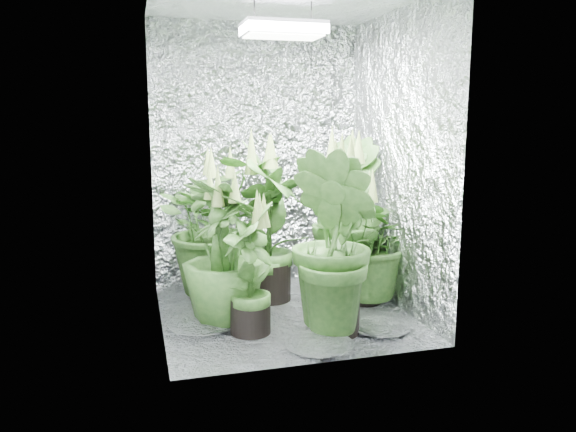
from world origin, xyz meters
The scene contains 13 objects.
ground centered at (0.00, 0.00, 0.00)m, with size 1.60×1.60×0.00m, color silver.
walls centered at (0.00, 0.00, 1.00)m, with size 1.62×1.62×2.00m.
ceiling centered at (0.00, 0.00, 2.00)m, with size 1.60×1.60×0.01m, color silver.
grow_lamp centered at (0.00, 0.00, 1.83)m, with size 0.50×0.30×0.22m.
plant_a centered at (-0.36, 0.52, 0.53)m, with size 1.08×1.08×1.10m.
plant_b centered at (-0.02, 0.31, 0.56)m, with size 0.79×0.79×1.21m.
plant_c centered at (0.55, 0.34, 0.57)m, with size 0.64×0.64×1.23m.
plant_d centered at (-0.41, -0.09, 0.47)m, with size 0.72×0.72×1.00m.
plant_e centered at (0.61, 0.08, 0.45)m, with size 0.94×0.94×0.95m.
plant_f centered at (-0.28, -0.28, 0.39)m, with size 0.50×0.50×0.87m.
plant_g centered at (0.21, -0.41, 0.56)m, with size 0.71×0.71×1.20m.
circulation_fan centered at (0.62, 0.29, 0.14)m, with size 0.13×0.28×0.32m.
plant_label centered at (0.28, -0.44, 0.30)m, with size 0.05×0.01×0.08m, color white.
Camera 1 is at (-0.93, -3.47, 1.30)m, focal length 35.00 mm.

